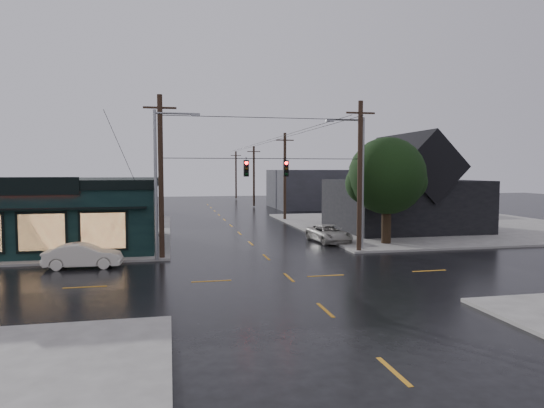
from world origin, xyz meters
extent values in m
plane|color=black|center=(0.00, 0.00, 0.00)|extent=(160.00, 160.00, 0.00)
cube|color=slate|center=(20.00, 20.00, 0.07)|extent=(28.00, 28.00, 0.15)
cube|color=black|center=(-15.00, 13.00, 2.25)|extent=(16.00, 12.00, 4.20)
cube|color=black|center=(-15.00, 13.00, 4.65)|extent=(16.30, 12.30, 0.60)
cube|color=#FF1E14|center=(-15.00, 6.89, 4.60)|extent=(7.00, 0.16, 0.90)
cube|color=black|center=(15.00, 17.00, 2.40)|extent=(12.00, 11.00, 4.50)
cylinder|color=black|center=(9.71, 9.10, 2.01)|extent=(0.70, 0.70, 3.72)
sphere|color=black|center=(9.71, 9.10, 5.15)|extent=(5.69, 5.69, 5.69)
cylinder|color=black|center=(0.00, 6.50, 6.30)|extent=(13.00, 0.04, 0.04)
cube|color=#3C2F2B|center=(-14.00, 40.00, 2.20)|extent=(12.00, 10.00, 4.40)
cube|color=#2A2B30|center=(16.00, 45.00, 2.80)|extent=(14.00, 12.00, 5.60)
imported|color=beige|center=(-10.86, 4.83, 0.70)|extent=(4.29, 1.59, 1.40)
imported|color=#A39F96|center=(6.00, 11.29, 0.67)|extent=(2.73, 5.05, 1.35)
camera|label=1|loc=(-6.00, -24.05, 5.56)|focal=32.00mm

